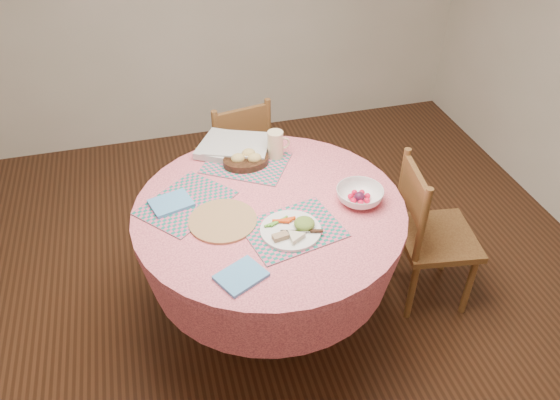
{
  "coord_description": "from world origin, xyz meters",
  "views": [
    {
      "loc": [
        -0.46,
        -1.87,
        2.29
      ],
      "look_at": [
        0.05,
        0.0,
        0.78
      ],
      "focal_mm": 35.0,
      "sensor_mm": 36.0,
      "label": 1
    }
  ],
  "objects_px": {
    "chair_back": "(237,156)",
    "latte_mug": "(276,144)",
    "chair_right": "(429,232)",
    "bread_bowl": "(246,159)",
    "dinner_plate": "(293,229)",
    "fruit_bowl": "(360,196)",
    "dining_table": "(270,239)",
    "wicker_trivet": "(223,221)"
  },
  "relations": [
    {
      "from": "chair_right",
      "to": "fruit_bowl",
      "type": "xyz_separation_m",
      "value": [
        -0.42,
        -0.02,
        0.34
      ]
    },
    {
      "from": "latte_mug",
      "to": "fruit_bowl",
      "type": "height_order",
      "value": "latte_mug"
    },
    {
      "from": "dining_table",
      "to": "fruit_bowl",
      "type": "distance_m",
      "value": 0.47
    },
    {
      "from": "dining_table",
      "to": "latte_mug",
      "type": "height_order",
      "value": "latte_mug"
    },
    {
      "from": "chair_back",
      "to": "bread_bowl",
      "type": "bearing_deg",
      "value": 74.68
    },
    {
      "from": "chair_right",
      "to": "dining_table",
      "type": "bearing_deg",
      "value": 95.51
    },
    {
      "from": "dining_table",
      "to": "fruit_bowl",
      "type": "bearing_deg",
      "value": -9.39
    },
    {
      "from": "latte_mug",
      "to": "wicker_trivet",
      "type": "bearing_deg",
      "value": -129.24
    },
    {
      "from": "wicker_trivet",
      "to": "dinner_plate",
      "type": "height_order",
      "value": "dinner_plate"
    },
    {
      "from": "chair_back",
      "to": "wicker_trivet",
      "type": "distance_m",
      "value": 1.04
    },
    {
      "from": "dining_table",
      "to": "chair_right",
      "type": "xyz_separation_m",
      "value": [
        0.83,
        -0.04,
        -0.11
      ]
    },
    {
      "from": "wicker_trivet",
      "to": "latte_mug",
      "type": "height_order",
      "value": "latte_mug"
    },
    {
      "from": "bread_bowl",
      "to": "chair_right",
      "type": "bearing_deg",
      "value": -25.16
    },
    {
      "from": "chair_right",
      "to": "wicker_trivet",
      "type": "xyz_separation_m",
      "value": [
        -1.05,
        -0.0,
        0.31
      ]
    },
    {
      "from": "dining_table",
      "to": "latte_mug",
      "type": "xyz_separation_m",
      "value": [
        0.13,
        0.39,
        0.27
      ]
    },
    {
      "from": "wicker_trivet",
      "to": "dinner_plate",
      "type": "bearing_deg",
      "value": -29.03
    },
    {
      "from": "dining_table",
      "to": "wicker_trivet",
      "type": "height_order",
      "value": "wicker_trivet"
    },
    {
      "from": "chair_back",
      "to": "latte_mug",
      "type": "bearing_deg",
      "value": 91.56
    },
    {
      "from": "chair_back",
      "to": "latte_mug",
      "type": "distance_m",
      "value": 0.66
    },
    {
      "from": "chair_right",
      "to": "wicker_trivet",
      "type": "relative_size",
      "value": 2.85
    },
    {
      "from": "bread_bowl",
      "to": "wicker_trivet",
      "type": "bearing_deg",
      "value": -115.65
    },
    {
      "from": "chair_right",
      "to": "chair_back",
      "type": "relative_size",
      "value": 1.01
    },
    {
      "from": "latte_mug",
      "to": "bread_bowl",
      "type": "bearing_deg",
      "value": -169.57
    },
    {
      "from": "fruit_bowl",
      "to": "chair_back",
      "type": "bearing_deg",
      "value": 111.36
    },
    {
      "from": "dining_table",
      "to": "bread_bowl",
      "type": "xyz_separation_m",
      "value": [
        -0.03,
        0.36,
        0.23
      ]
    },
    {
      "from": "bread_bowl",
      "to": "dinner_plate",
      "type": "bearing_deg",
      "value": -81.92
    },
    {
      "from": "chair_right",
      "to": "fruit_bowl",
      "type": "bearing_deg",
      "value": 101.67
    },
    {
      "from": "dining_table",
      "to": "bread_bowl",
      "type": "height_order",
      "value": "bread_bowl"
    },
    {
      "from": "dinner_plate",
      "to": "latte_mug",
      "type": "bearing_deg",
      "value": 82.1
    },
    {
      "from": "chair_back",
      "to": "chair_right",
      "type": "bearing_deg",
      "value": 119.69
    },
    {
      "from": "dinner_plate",
      "to": "latte_mug",
      "type": "relative_size",
      "value": 1.84
    },
    {
      "from": "bread_bowl",
      "to": "fruit_bowl",
      "type": "height_order",
      "value": "bread_bowl"
    },
    {
      "from": "chair_back",
      "to": "wicker_trivet",
      "type": "height_order",
      "value": "chair_back"
    },
    {
      "from": "wicker_trivet",
      "to": "chair_back",
      "type": "bearing_deg",
      "value": 75.83
    },
    {
      "from": "dinner_plate",
      "to": "chair_back",
      "type": "bearing_deg",
      "value": 91.54
    },
    {
      "from": "wicker_trivet",
      "to": "bread_bowl",
      "type": "relative_size",
      "value": 1.3
    },
    {
      "from": "chair_back",
      "to": "dinner_plate",
      "type": "xyz_separation_m",
      "value": [
        0.03,
        -1.12,
        0.33
      ]
    },
    {
      "from": "bread_bowl",
      "to": "chair_back",
      "type": "bearing_deg",
      "value": 85.0
    },
    {
      "from": "latte_mug",
      "to": "chair_back",
      "type": "bearing_deg",
      "value": 101.88
    },
    {
      "from": "chair_right",
      "to": "dinner_plate",
      "type": "bearing_deg",
      "value": 109.86
    },
    {
      "from": "latte_mug",
      "to": "fruit_bowl",
      "type": "relative_size",
      "value": 0.59
    },
    {
      "from": "chair_right",
      "to": "latte_mug",
      "type": "xyz_separation_m",
      "value": [
        -0.7,
        0.43,
        0.38
      ]
    }
  ]
}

